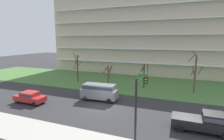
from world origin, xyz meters
TOP-DOWN VIEW (x-y plane):
  - ground at (0.00, 0.00)m, footprint 160.00×160.00m
  - sidewalk_curb_near at (0.00, -8.00)m, footprint 80.00×4.00m
  - grass_lawn_strip at (0.00, 14.00)m, footprint 80.00×16.00m
  - apartment_building at (0.00, 28.94)m, footprint 48.56×14.83m
  - tree_far_left at (-10.50, 11.17)m, footprint 1.95×1.67m
  - tree_left at (-3.39, 10.54)m, footprint 2.02×2.05m
  - tree_center at (3.24, 11.22)m, footprint 1.39×1.30m
  - tree_right at (11.44, 11.45)m, footprint 2.22×1.86m
  - van_gray_near_left at (-1.43, 2.50)m, footprint 5.29×2.26m
  - sedan_red_center_left at (-9.85, -2.00)m, footprint 4.41×1.81m
  - pickup_black_center_right at (11.65, -2.00)m, footprint 5.42×2.05m
  - traffic_signal_mast at (6.12, -5.03)m, footprint 0.90×4.52m

SIDE VIEW (x-z plane):
  - ground at x=0.00m, z-range 0.00..0.00m
  - grass_lawn_strip at x=0.00m, z-range 0.00..0.08m
  - sidewalk_curb_near at x=0.00m, z-range 0.00..0.15m
  - sedan_red_center_left at x=-9.85m, z-range 0.09..1.66m
  - pickup_black_center_right at x=11.65m, z-range 0.04..1.99m
  - van_gray_near_left at x=-1.43m, z-range 0.22..2.58m
  - tree_left at x=-3.39m, z-range 0.30..4.31m
  - tree_center at x=3.24m, z-range 0.21..4.66m
  - tree_far_left at x=-10.50m, z-range 0.15..6.13m
  - tree_right at x=11.44m, z-range -0.02..6.90m
  - traffic_signal_mast at x=6.12m, z-range 1.03..6.67m
  - apartment_building at x=0.00m, z-range 0.00..19.60m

